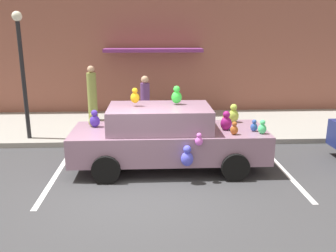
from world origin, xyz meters
The scene contains 10 objects.
ground_plane centered at (0.00, 0.00, 0.00)m, with size 60.00×60.00×0.00m, color #38383A.
sidewalk centered at (0.00, 5.00, 0.07)m, with size 24.00×4.00×0.15m, color gray.
storefront_building centered at (0.01, 7.14, 3.19)m, with size 24.00×1.25×6.40m.
parking_stripe_front centered at (3.61, 1.00, 0.00)m, with size 0.12×3.60×0.01m, color silver.
parking_stripe_rear centered at (-1.84, 1.00, 0.00)m, with size 0.12×3.60×0.01m, color silver.
plush_covered_car centered at (0.79, 1.30, 0.80)m, with size 4.66×2.03×2.00m.
teddy_bear_on_sidewalk centered at (-1.31, 3.71, 0.43)m, with size 0.31×0.26×0.60m.
street_lamp_post centered at (-3.25, 3.50, 2.40)m, with size 0.28×0.28×3.64m.
pedestrian_near_shopfront centered at (0.22, 4.99, 0.94)m, with size 0.31×0.31×1.65m.
pedestrian_walking_past centered at (-1.65, 5.58, 1.07)m, with size 0.33×0.33×1.94m.
Camera 1 is at (0.40, -7.10, 3.35)m, focal length 38.81 mm.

